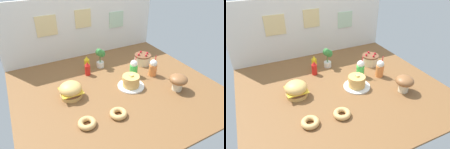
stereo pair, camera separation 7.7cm
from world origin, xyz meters
The scene contains 13 objects.
ground_plane centered at (0.00, 0.00, -0.01)m, with size 2.17×1.93×0.02m, color brown.
back_wall centered at (0.00, 0.96, 0.42)m, with size 2.17×0.04×0.83m.
burger centered at (-0.49, 0.07, 0.08)m, with size 0.23×0.23×0.17m.
pancake_stack centered at (0.16, -0.06, 0.06)m, with size 0.30×0.30×0.15m.
layer_cake centered at (0.59, 0.34, 0.07)m, with size 0.22×0.22×0.16m.
ketchup_bottle centered at (-0.18, 0.40, 0.08)m, with size 0.07×0.07×0.18m.
mustard_bottle centered at (-0.13, 0.55, 0.08)m, with size 0.07×0.07×0.18m.
cream_soda_cup centered at (0.31, 0.13, 0.10)m, with size 0.10×0.10×0.26m.
orange_float_cup centered at (0.52, 0.03, 0.10)m, with size 0.10×0.10×0.26m.
donut_pink_glaze centered at (-0.50, -0.39, 0.03)m, with size 0.16×0.16×0.05m.
donut_chocolate centered at (-0.20, -0.41, 0.03)m, with size 0.16×0.16×0.05m.
potted_plant centered at (0.04, 0.51, 0.14)m, with size 0.12×0.11×0.27m.
mushroom_stool centered at (0.57, -0.34, 0.11)m, with size 0.19×0.19×0.18m.
Camera 2 is at (-0.82, -1.65, 1.29)m, focal length 32.29 mm.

